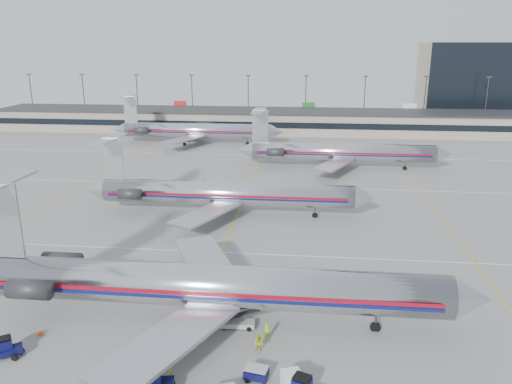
# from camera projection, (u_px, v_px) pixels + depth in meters

# --- Properties ---
(ground) EXTENTS (260.00, 260.00, 0.00)m
(ground) POSITION_uv_depth(u_px,v_px,m) (205.00, 291.00, 51.55)
(ground) COLOR gray
(ground) RESTS_ON ground
(apron_markings) EXTENTS (160.00, 0.15, 0.02)m
(apron_markings) POSITION_uv_depth(u_px,v_px,m) (221.00, 252.00, 61.08)
(apron_markings) COLOR silver
(apron_markings) RESTS_ON ground
(terminal) EXTENTS (162.00, 17.00, 6.25)m
(terminal) POSITION_uv_depth(u_px,v_px,m) (273.00, 121.00, 144.03)
(terminal) COLOR gray
(terminal) RESTS_ON ground
(light_mast_row) EXTENTS (163.60, 0.40, 15.28)m
(light_mast_row) POSITION_uv_depth(u_px,v_px,m) (277.00, 97.00, 155.85)
(light_mast_row) COLOR #38383D
(light_mast_row) RESTS_ON ground
(distant_building) EXTENTS (30.00, 20.00, 25.00)m
(distant_building) POSITION_uv_depth(u_px,v_px,m) (468.00, 82.00, 163.70)
(distant_building) COLOR tan
(distant_building) RESTS_ON ground
(jet_foreground) EXTENTS (48.80, 28.73, 12.77)m
(jet_foreground) POSITION_uv_depth(u_px,v_px,m) (201.00, 285.00, 44.92)
(jet_foreground) COLOR silver
(jet_foreground) RESTS_ON ground
(jet_second_row) EXTENTS (43.49, 25.61, 11.38)m
(jet_second_row) POSITION_uv_depth(u_px,v_px,m) (221.00, 193.00, 73.87)
(jet_second_row) COLOR silver
(jet_second_row) RESTS_ON ground
(jet_third_row) EXTENTS (43.30, 26.63, 11.84)m
(jet_third_row) POSITION_uv_depth(u_px,v_px,m) (338.00, 152.00, 101.50)
(jet_third_row) COLOR silver
(jet_third_row) RESTS_ON ground
(jet_back_row) EXTENTS (43.98, 27.05, 12.03)m
(jet_back_row) POSITION_uv_depth(u_px,v_px,m) (194.00, 130.00, 126.41)
(jet_back_row) COLOR silver
(jet_back_row) RESTS_ON ground
(tug_left) EXTENTS (2.35, 2.07, 1.73)m
(tug_left) POSITION_uv_depth(u_px,v_px,m) (7.00, 348.00, 40.54)
(tug_left) COLOR #0A0B3C
(tug_left) RESTS_ON ground
(tug_center) EXTENTS (2.65, 1.73, 1.98)m
(tug_center) POSITION_uv_depth(u_px,v_px,m) (155.00, 381.00, 36.37)
(tug_center) COLOR #0A0B3C
(tug_center) RESTS_ON ground
(cart_outer) EXTENTS (1.95, 1.51, 0.99)m
(cart_outer) POSITION_uv_depth(u_px,v_px,m) (256.00, 373.00, 37.86)
(cart_outer) COLOR #0A0B3C
(cart_outer) RESTS_ON ground
(uld_container) EXTENTS (2.01, 1.85, 1.73)m
(uld_container) POSITION_uv_depth(u_px,v_px,m) (292.00, 383.00, 36.25)
(uld_container) COLOR #2D2D30
(uld_container) RESTS_ON ground
(belt_loader) EXTENTS (3.74, 1.33, 1.96)m
(belt_loader) POSITION_uv_depth(u_px,v_px,m) (238.00, 323.00, 44.73)
(belt_loader) COLOR #9D9D9D
(belt_loader) RESTS_ON ground
(ramp_worker_near) EXTENTS (0.67, 0.67, 1.56)m
(ramp_worker_near) POSITION_uv_depth(u_px,v_px,m) (267.00, 332.00, 42.82)
(ramp_worker_near) COLOR #9DDF14
(ramp_worker_near) RESTS_ON ground
(ramp_worker_far) EXTENTS (0.94, 0.86, 1.57)m
(ramp_worker_far) POSITION_uv_depth(u_px,v_px,m) (259.00, 344.00, 41.14)
(ramp_worker_far) COLOR #AEC812
(ramp_worker_far) RESTS_ON ground
(cone_left) EXTENTS (0.46, 0.46, 0.61)m
(cone_left) POSITION_uv_depth(u_px,v_px,m) (40.00, 332.00, 43.66)
(cone_left) COLOR #F83C08
(cone_left) RESTS_ON ground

